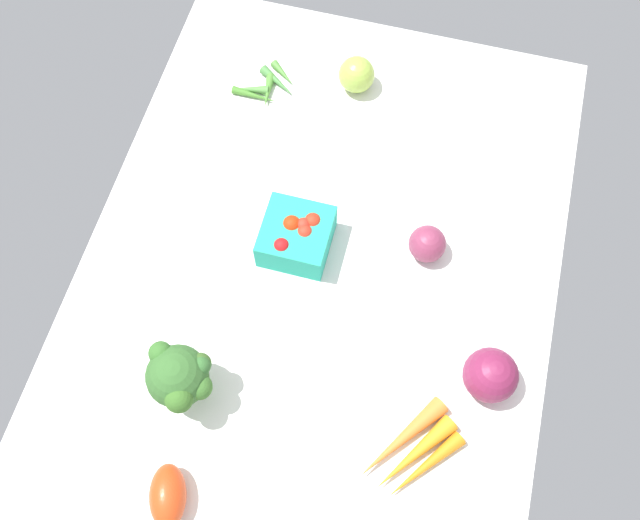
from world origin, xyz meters
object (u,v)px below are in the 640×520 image
(carrot_bunch, at_px, (411,451))
(broccoli_head, at_px, (180,377))
(red_onion_near_basket, at_px, (427,244))
(roma_tomato, at_px, (168,496))
(heirloom_tomato_green, at_px, (357,75))
(okra_pile, at_px, (267,87))
(red_onion_center, at_px, (491,375))
(berry_basket, at_px, (297,236))

(carrot_bunch, xyz_separation_m, broccoli_head, (-0.01, -0.34, 0.06))
(red_onion_near_basket, relative_size, roma_tomato, 0.70)
(heirloom_tomato_green, bearing_deg, carrot_bunch, 20.28)
(okra_pile, relative_size, heirloom_tomato_green, 1.86)
(red_onion_center, height_order, broccoli_head, broccoli_head)
(okra_pile, bearing_deg, roma_tomato, 5.58)
(carrot_bunch, distance_m, broccoli_head, 0.35)
(roma_tomato, bearing_deg, red_onion_near_basket, -49.07)
(heirloom_tomato_green, xyz_separation_m, roma_tomato, (0.77, -0.09, -0.01))
(broccoli_head, bearing_deg, carrot_bunch, 88.79)
(carrot_bunch, distance_m, okra_pile, 0.69)
(red_onion_center, xyz_separation_m, okra_pile, (-0.44, -0.47, -0.03))
(berry_basket, distance_m, red_onion_near_basket, 0.21)
(red_onion_center, height_order, carrot_bunch, red_onion_center)
(red_onion_center, distance_m, berry_basket, 0.37)
(heirloom_tomato_green, height_order, roma_tomato, heirloom_tomato_green)
(broccoli_head, height_order, red_onion_near_basket, broccoli_head)
(berry_basket, bearing_deg, heirloom_tomato_green, 176.92)
(heirloom_tomato_green, relative_size, red_onion_near_basket, 1.08)
(red_onion_center, height_order, berry_basket, red_onion_center)
(okra_pile, bearing_deg, heirloom_tomato_green, 107.54)
(red_onion_center, xyz_separation_m, heirloom_tomato_green, (-0.49, -0.32, -0.01))
(carrot_bunch, height_order, heirloom_tomato_green, heirloom_tomato_green)
(berry_basket, relative_size, red_onion_near_basket, 1.79)
(okra_pile, relative_size, broccoli_head, 1.05)
(carrot_bunch, distance_m, roma_tomato, 0.35)
(okra_pile, xyz_separation_m, red_onion_near_basket, (0.25, 0.34, 0.02))
(red_onion_near_basket, bearing_deg, heirloom_tomato_green, -147.82)
(red_onion_center, xyz_separation_m, broccoli_head, (0.12, -0.43, 0.03))
(okra_pile, xyz_separation_m, heirloom_tomato_green, (-0.05, 0.16, 0.02))
(broccoli_head, relative_size, roma_tomato, 1.33)
(okra_pile, bearing_deg, red_onion_center, 47.04)
(okra_pile, xyz_separation_m, berry_basket, (0.29, 0.14, 0.03))
(berry_basket, xyz_separation_m, roma_tomato, (0.43, -0.07, -0.01))
(carrot_bunch, xyz_separation_m, berry_basket, (-0.28, -0.25, 0.02))
(berry_basket, bearing_deg, red_onion_center, 65.79)
(red_onion_center, bearing_deg, berry_basket, -114.21)
(red_onion_near_basket, bearing_deg, roma_tomato, -30.23)
(broccoli_head, distance_m, roma_tomato, 0.16)
(red_onion_center, distance_m, heirloom_tomato_green, 0.58)
(heirloom_tomato_green, xyz_separation_m, broccoli_head, (0.61, -0.11, 0.04))
(berry_basket, xyz_separation_m, broccoli_head, (0.27, -0.10, 0.04))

